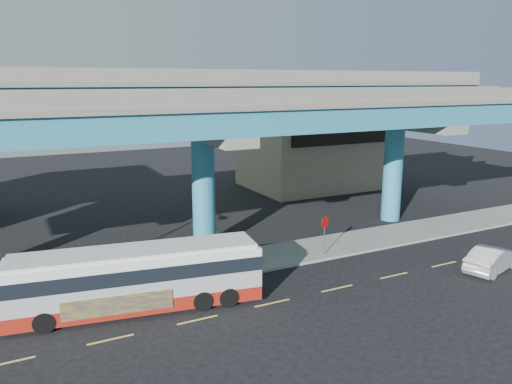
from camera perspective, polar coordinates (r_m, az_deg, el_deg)
name	(u,v)px	position (r m, az deg, el deg)	size (l,w,h in m)	color
ground	(269,301)	(26.02, 1.54, -12.32)	(120.00, 120.00, 0.00)	black
sidewalk	(226,265)	(30.55, -3.44, -8.30)	(70.00, 4.00, 0.15)	gray
lane_markings	(272,303)	(25.78, 1.87, -12.56)	(58.00, 0.12, 0.01)	#D8C64C
viaduct	(201,110)	(31.94, -6.29, 9.26)	(52.00, 12.40, 11.70)	teal
building_beige	(315,153)	(53.14, 6.80, 4.45)	(14.00, 10.23, 7.00)	tan
transit_bus	(137,276)	(25.17, -13.42, -9.37)	(12.27, 4.42, 3.09)	maroon
sedan	(492,259)	(32.70, 25.40, -6.89)	(4.74, 2.70, 1.48)	#AFAFB4
stop_sign	(325,227)	(31.75, 7.87, -3.99)	(0.72, 0.28, 2.51)	gray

